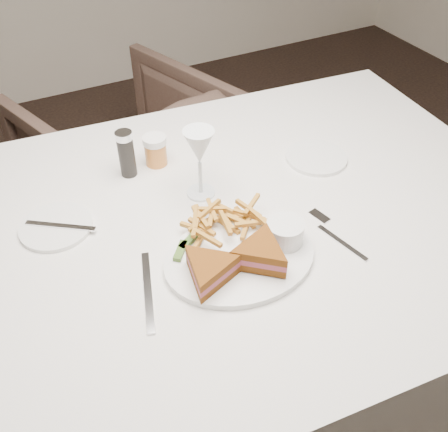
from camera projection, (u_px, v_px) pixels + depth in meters
The scene contains 3 objects.
table at pixel (216, 319), 1.38m from camera, with size 1.53×1.02×0.75m, color silver.
chair_far at pixel (130, 154), 2.02m from camera, with size 0.69×0.64×0.71m, color #4C382E.
table_setting at pixel (220, 221), 1.07m from camera, with size 0.83×0.65×0.18m.
Camera 1 is at (-0.38, -0.49, 1.51)m, focal length 40.00 mm.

